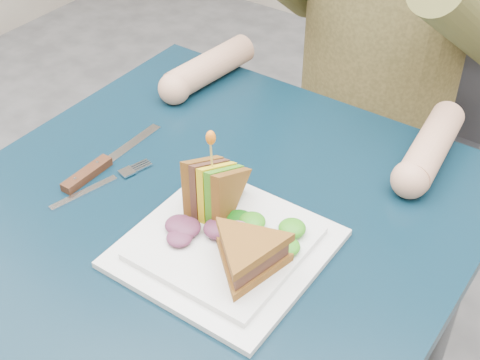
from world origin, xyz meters
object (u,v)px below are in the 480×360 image
Objects in this scene: sandwich_flat at (248,255)px; sandwich_upright at (213,190)px; fork at (100,185)px; chair at (388,108)px; plate at (225,246)px; knife at (96,168)px; table at (211,244)px.

sandwich_upright is (-0.11, 0.07, 0.01)m from sandwich_flat.
sandwich_upright reaches higher than fork.
sandwich_upright is 0.83× the size of fork.
fork is at bearing -102.79° from chair.
chair is 0.78m from plate.
sandwich_upright is at bearing -88.37° from chair.
chair reaches higher than sandwich_flat.
plate is 1.47× the size of fork.
chair is at bearing 77.21° from fork.
fork is (-0.24, 0.00, -0.01)m from plate.
sandwich_flat reaches higher than knife.
chair is at bearing 74.39° from knife.
knife is (-0.22, -0.02, -0.05)m from sandwich_upright.
table is 0.81× the size of chair.
table is at bearing 9.85° from knife.
fork is 0.04m from knife.
fork is (-0.17, -0.06, 0.08)m from table.
sandwich_flat is (0.06, -0.03, 0.04)m from plate.
plate is 0.07m from sandwich_flat.
sandwich_flat is at bearing -80.52° from chair.
plate reaches higher than table.
sandwich_upright is 0.23m from knife.
plate is at bearing -39.91° from table.
sandwich_upright reaches higher than table.
table is 3.39× the size of knife.
plate is at bearing -84.33° from chair.
chair is 3.58× the size of plate.
sandwich_flat is at bearing -8.95° from knife.
chair is (0.00, 0.69, -0.11)m from table.
sandwich_flat is at bearing -5.15° from fork.
knife is at bearing 171.05° from sandwich_flat.
table is at bearing 19.54° from fork.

